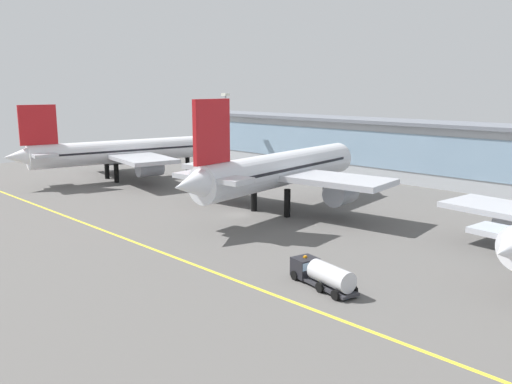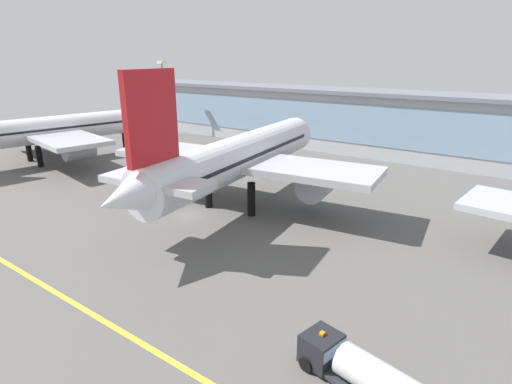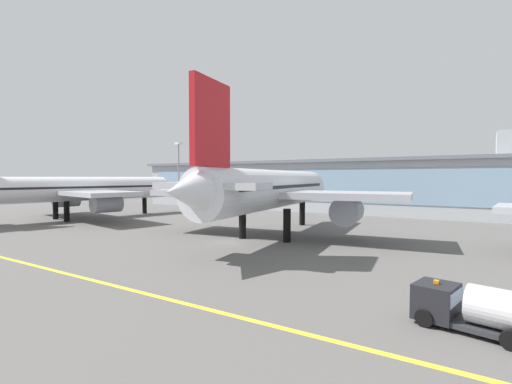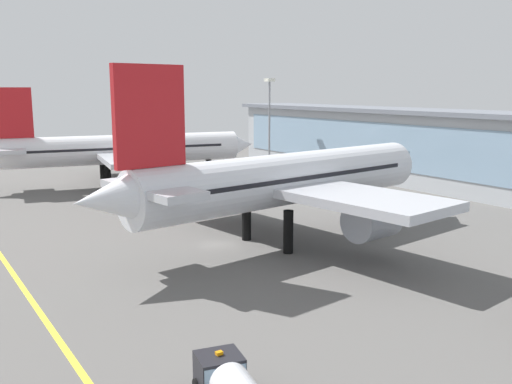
% 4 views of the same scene
% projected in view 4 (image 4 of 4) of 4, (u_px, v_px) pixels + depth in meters
% --- Properties ---
extents(ground_plane, '(190.35, 190.35, 0.00)m').
position_uv_depth(ground_plane, '(219.00, 245.00, 65.44)').
color(ground_plane, '#5B5956').
extents(taxiway_centreline_stripe, '(152.28, 0.50, 0.01)m').
position_uv_depth(taxiway_centreline_stripe, '(17.00, 279.00, 53.71)').
color(taxiway_centreline_stripe, yellow).
rests_on(taxiway_centreline_stripe, ground).
extents(terminal_building, '(138.96, 14.00, 19.21)m').
position_uv_depth(terminal_building, '(510.00, 154.00, 90.85)').
color(terminal_building, '#ADB2B7').
rests_on(terminal_building, ground).
extents(airliner_near_left, '(39.70, 52.48, 18.02)m').
position_uv_depth(airliner_near_left, '(121.00, 150.00, 104.79)').
color(airliner_near_left, black).
rests_on(airliner_near_left, ground).
extents(airliner_near_right, '(40.98, 50.87, 20.03)m').
position_uv_depth(airliner_near_right, '(286.00, 180.00, 65.50)').
color(airliner_near_right, black).
rests_on(airliner_near_right, ground).
extents(apron_light_mast_west, '(1.80, 1.80, 20.02)m').
position_uv_depth(apron_light_mast_west, '(269.00, 109.00, 125.00)').
color(apron_light_mast_west, gray).
rests_on(apron_light_mast_west, ground).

